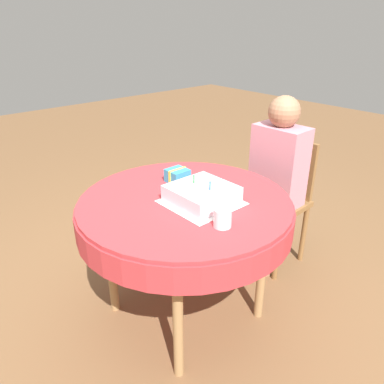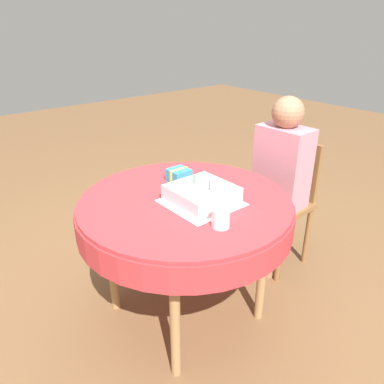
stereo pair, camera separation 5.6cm
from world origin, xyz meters
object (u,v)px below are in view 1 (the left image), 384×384
chair (280,197)px  birthday_cake (202,194)px  gift_box (177,176)px  drinking_glass (223,218)px  person (276,169)px

chair → birthday_cake: bearing=-85.2°
chair → gift_box: size_ratio=7.44×
drinking_glass → gift_box: bearing=162.2°
birthday_cake → gift_box: size_ratio=2.49×
person → birthday_cake: (0.09, -0.75, 0.09)m
chair → drinking_glass: chair is taller
chair → gift_box: chair is taller
birthday_cake → gift_box: (-0.29, 0.08, -0.01)m
chair → gift_box: (-0.19, -0.76, 0.31)m
chair → birthday_cake: (0.10, -0.84, 0.32)m
person → birthday_cake: 0.76m
person → gift_box: person is taller
person → drinking_glass: size_ratio=13.44×
drinking_glass → gift_box: 0.55m
birthday_cake → drinking_glass: bearing=-21.1°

